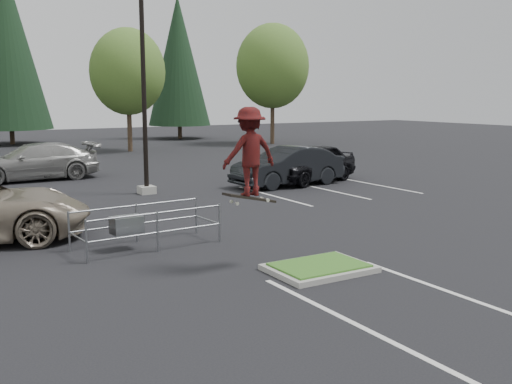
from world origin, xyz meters
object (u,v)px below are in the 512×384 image
decid_d (272,69)px  car_r_charc (288,166)px  decid_c (128,74)px  car_r_black (311,163)px  cart_corral (131,224)px  skateboarder (250,152)px  conif_c (178,61)px  light_pole (143,76)px  car_far_silver (33,162)px  conif_b (6,43)px

decid_d → car_r_charc: decid_d is taller
decid_c → car_r_black: bearing=-83.8°
cart_corral → skateboarder: skateboarder is taller
conif_c → cart_corral: 39.83m
light_pole → car_r_charc: light_pole is taller
decid_d → skateboarder: (-19.19, -29.33, -3.30)m
car_far_silver → car_r_charc: bearing=50.2°
light_pole → conif_b: bearing=91.0°
car_far_silver → conif_c: bearing=141.4°
light_pole → conif_c: conif_c is taller
conif_c → skateboarder: conif_c is taller
decid_c → decid_d: decid_d is taller
decid_c → car_r_black: size_ratio=1.67×
decid_d → car_far_silver: bearing=-149.7°
decid_d → cart_corral: bearing=-128.4°
car_r_charc → car_far_silver: 11.68m
decid_d → conif_b: conif_b is taller
decid_c → conif_c: (8.01, 9.67, 1.59)m
skateboarder → light_pole: bearing=-97.5°
decid_c → cart_corral: bearing=-109.0°
decid_c → skateboarder: (-7.19, -28.83, -2.64)m
decid_c → skateboarder: size_ratio=3.89×
light_pole → car_r_charc: 7.14m
decid_c → skateboarder: decid_c is taller
conif_b → car_r_charc: (6.50, -29.56, -7.01)m
decid_d → car_r_charc: size_ratio=1.86×
car_far_silver → cart_corral: bearing=-2.0°
conif_b → conif_c: 14.07m
cart_corral → car_r_black: car_r_black is taller
light_pole → conif_b: conif_b is taller
conif_b → car_r_black: bearing=-74.7°
light_pole → conif_b: 28.69m
conif_b → cart_corral: (-2.91, -36.53, -7.20)m
decid_c → car_r_black: 19.12m
cart_corral → car_r_charc: bearing=32.5°
conif_b → car_far_silver: size_ratio=2.50×
car_r_charc → cart_corral: bearing=-58.3°
skateboarder → car_r_black: (9.20, 10.34, -1.76)m
conif_c → skateboarder: size_ratio=5.80×
car_far_silver → decid_d: bearing=119.7°
decid_c → conif_c: size_ratio=0.67×
car_r_charc → car_far_silver: car_far_silver is taller
skateboarder → car_r_charc: (7.70, 9.94, -1.78)m
decid_d → skateboarder: size_ratio=4.37×
decid_d → car_r_charc: (-11.49, -19.39, -5.08)m
conif_b → skateboarder: bearing=-91.7°
skateboarder → conif_b: bearing=-90.4°
cart_corral → car_far_silver: size_ratio=0.64×
car_r_charc → car_r_black: size_ratio=1.01×
light_pole → car_far_silver: light_pole is taller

